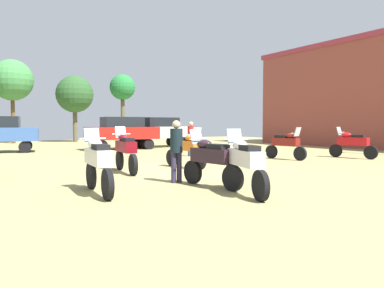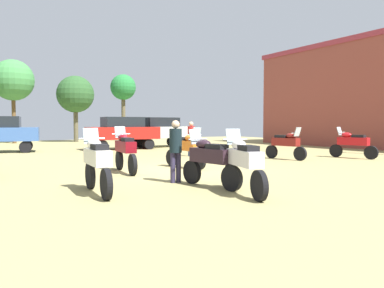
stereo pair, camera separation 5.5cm
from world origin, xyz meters
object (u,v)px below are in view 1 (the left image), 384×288
(tree_1, at_px, (75,95))
(tree_5, at_px, (122,88))
(motorcycle_3, at_px, (186,148))
(motorcycle_5, at_px, (286,144))
(motorcycle_1, at_px, (211,159))
(tree_6, at_px, (12,80))
(motorcycle_4, at_px, (245,162))
(car_2, at_px, (159,130))
(person_1, at_px, (191,136))
(motorcycle_10, at_px, (352,143))
(motorcycle_11, at_px, (98,162))
(car_4, at_px, (122,131))
(person_2, at_px, (176,146))
(motorcycle_7, at_px, (126,150))

(tree_1, height_order, tree_5, tree_5)
(motorcycle_3, xyz_separation_m, motorcycle_5, (5.46, 0.52, -0.02))
(motorcycle_1, height_order, tree_6, tree_6)
(motorcycle_1, relative_size, motorcycle_4, 0.95)
(car_2, relative_size, person_1, 2.64)
(motorcycle_1, bearing_deg, motorcycle_10, 9.28)
(motorcycle_1, relative_size, motorcycle_5, 1.00)
(motorcycle_11, xyz_separation_m, tree_6, (0.56, 24.92, 4.27))
(motorcycle_4, xyz_separation_m, motorcycle_10, (9.90, 4.52, -0.02))
(tree_5, bearing_deg, car_4, -110.40)
(person_1, bearing_deg, motorcycle_11, -97.32)
(motorcycle_1, distance_m, motorcycle_5, 8.25)
(motorcycle_11, xyz_separation_m, car_2, (8.53, 14.64, 0.43))
(car_4, height_order, tree_5, tree_5)
(car_4, xyz_separation_m, person_2, (-3.31, -13.27, -0.18))
(car_2, distance_m, person_1, 7.36)
(motorcycle_10, xyz_separation_m, car_2, (-4.25, 11.86, 0.46))
(motorcycle_3, height_order, car_2, car_2)
(motorcycle_1, bearing_deg, tree_6, 85.80)
(motorcycle_3, height_order, motorcycle_5, motorcycle_3)
(motorcycle_10, relative_size, car_2, 0.49)
(tree_6, bearing_deg, car_4, -65.45)
(motorcycle_3, xyz_separation_m, person_1, (2.62, 4.10, 0.27))
(car_4, height_order, tree_6, tree_6)
(car_4, bearing_deg, motorcycle_1, 170.26)
(motorcycle_10, height_order, person_1, person_1)
(motorcycle_7, bearing_deg, tree_1, 85.98)
(motorcycle_3, bearing_deg, person_1, -132.54)
(tree_6, bearing_deg, car_2, -52.21)
(motorcycle_11, bearing_deg, tree_1, 81.20)
(motorcycle_11, distance_m, tree_1, 25.44)
(motorcycle_3, bearing_deg, tree_5, -114.24)
(motorcycle_1, bearing_deg, car_2, 60.06)
(motorcycle_7, xyz_separation_m, tree_5, (7.73, 21.25, 4.02))
(motorcycle_3, relative_size, person_1, 1.28)
(motorcycle_1, bearing_deg, motorcycle_11, 159.68)
(motorcycle_1, relative_size, car_2, 0.47)
(motorcycle_4, distance_m, person_2, 2.35)
(motorcycle_5, bearing_deg, motorcycle_10, 149.71)
(motorcycle_4, relative_size, motorcycle_11, 0.98)
(motorcycle_11, bearing_deg, motorcycle_7, 63.52)
(person_1, bearing_deg, tree_1, 130.12)
(motorcycle_3, xyz_separation_m, tree_5, (5.40, 21.17, 4.05))
(motorcycle_10, bearing_deg, car_2, 96.03)
(tree_5, bearing_deg, car_2, -96.38)
(motorcycle_5, distance_m, tree_6, 23.31)
(motorcycle_3, distance_m, motorcycle_4, 5.30)
(motorcycle_4, relative_size, motorcycle_7, 0.96)
(motorcycle_4, xyz_separation_m, tree_5, (6.75, 26.29, 4.03))
(motorcycle_5, bearing_deg, motorcycle_3, -4.99)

